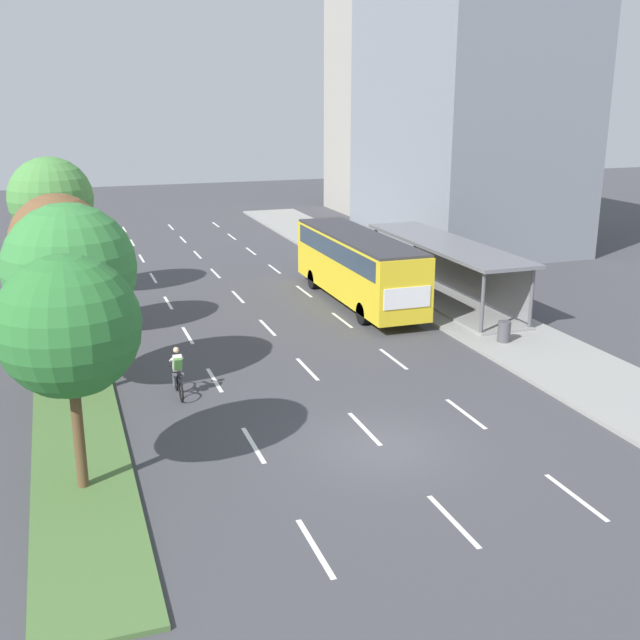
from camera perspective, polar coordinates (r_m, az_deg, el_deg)
ground_plane at (r=22.69m, az=4.63°, el=-9.36°), size 140.00×140.00×0.00m
median_strip at (r=39.87m, az=-18.38°, el=1.35°), size 2.60×52.00×0.12m
sidewalk_right at (r=43.59m, az=5.29°, el=3.38°), size 4.50×52.00×0.15m
lane_divider_left at (r=38.46m, az=-11.17°, el=1.26°), size 0.14×47.41×0.01m
lane_divider_center at (r=39.06m, az=-6.09°, el=1.72°), size 0.14×47.41×0.01m
lane_divider_right at (r=39.95m, az=-1.20°, el=2.14°), size 0.14×47.41×0.01m
bus_shelter at (r=37.98m, az=9.54°, el=4.05°), size 2.90×12.19×2.86m
bus at (r=37.28m, az=2.79°, el=4.34°), size 2.54×11.29×3.37m
cyclist at (r=26.38m, az=-10.47°, el=-3.95°), size 0.46×1.82×1.71m
median_tree_nearest at (r=19.64m, az=-18.13°, el=-0.48°), size 3.54×3.54×6.08m
median_tree_second at (r=26.24m, az=-18.02°, el=3.61°), size 4.29×4.29×6.43m
median_tree_third at (r=32.96m, az=-18.78°, el=5.50°), size 3.89×3.89×5.94m
median_tree_fourth at (r=39.54m, az=-19.30°, el=8.44°), size 4.01×4.01×6.89m
trash_bin at (r=32.11m, az=13.46°, el=-0.84°), size 0.52×0.52×0.85m
building_near_right at (r=53.26m, az=10.86°, el=15.93°), size 10.33×15.42×19.33m
building_mid_right at (r=67.27m, az=4.34°, el=16.22°), size 6.50×9.08×19.37m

